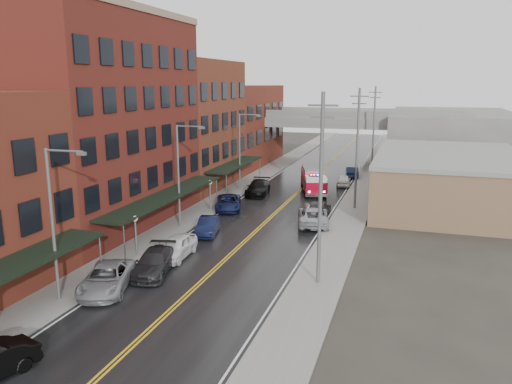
% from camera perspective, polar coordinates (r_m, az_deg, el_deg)
% --- Properties ---
extents(road, '(11.00, 160.00, 0.02)m').
position_cam_1_polar(road, '(47.77, 1.89, -2.75)').
color(road, black).
rests_on(road, ground).
extents(sidewalk_left, '(3.00, 160.00, 0.15)m').
position_cam_1_polar(sidewalk_left, '(50.14, -6.18, -2.00)').
color(sidewalk_left, slate).
rests_on(sidewalk_left, ground).
extents(sidewalk_right, '(3.00, 160.00, 0.15)m').
position_cam_1_polar(sidewalk_right, '(46.41, 10.61, -3.33)').
color(sidewalk_right, slate).
rests_on(sidewalk_right, ground).
extents(curb_left, '(0.30, 160.00, 0.15)m').
position_cam_1_polar(curb_left, '(49.52, -4.43, -2.15)').
color(curb_left, gray).
rests_on(curb_left, ground).
extents(curb_right, '(0.30, 160.00, 0.15)m').
position_cam_1_polar(curb_right, '(46.62, 8.60, -3.19)').
color(curb_right, gray).
rests_on(curb_right, ground).
extents(brick_building_b, '(9.00, 20.00, 18.00)m').
position_cam_1_polar(brick_building_b, '(45.50, -17.04, 7.46)').
color(brick_building_b, '#5C2118').
rests_on(brick_building_b, ground).
extents(brick_building_c, '(9.00, 15.00, 15.00)m').
position_cam_1_polar(brick_building_c, '(60.82, -7.59, 7.61)').
color(brick_building_c, brown).
rests_on(brick_building_c, ground).
extents(brick_building_far, '(9.00, 20.00, 12.00)m').
position_cam_1_polar(brick_building_far, '(77.10, -2.02, 7.60)').
color(brick_building_far, maroon).
rests_on(brick_building_far, ground).
extents(tan_building, '(14.00, 22.00, 5.00)m').
position_cam_1_polar(tan_building, '(55.45, 20.96, 1.20)').
color(tan_building, '#876649').
rests_on(tan_building, ground).
extents(right_far_block, '(18.00, 30.00, 8.00)m').
position_cam_1_polar(right_far_block, '(85.03, 21.32, 5.86)').
color(right_far_block, slate).
rests_on(right_far_block, ground).
extents(awning_1, '(2.60, 18.00, 3.09)m').
position_cam_1_polar(awning_1, '(43.41, -10.19, -0.44)').
color(awning_1, black).
rests_on(awning_1, ground).
extents(awning_2, '(2.60, 13.00, 3.09)m').
position_cam_1_polar(awning_2, '(59.17, -2.34, 3.16)').
color(awning_2, black).
rests_on(awning_2, ground).
extents(globe_lamp_1, '(0.44, 0.44, 3.12)m').
position_cam_1_polar(globe_lamp_1, '(37.17, -13.64, -3.87)').
color(globe_lamp_1, '#59595B').
rests_on(globe_lamp_1, ground).
extents(globe_lamp_2, '(0.44, 0.44, 3.12)m').
position_cam_1_polar(globe_lamp_2, '(49.28, -5.28, 0.44)').
color(globe_lamp_2, '#59595B').
rests_on(globe_lamp_2, ground).
extents(street_lamp_0, '(2.64, 0.22, 9.00)m').
position_cam_1_polar(street_lamp_0, '(30.23, -21.95, -2.54)').
color(street_lamp_0, '#59595B').
rests_on(street_lamp_0, ground).
extents(street_lamp_1, '(2.64, 0.22, 9.00)m').
position_cam_1_polar(street_lamp_1, '(43.44, -8.59, 2.58)').
color(street_lamp_1, '#59595B').
rests_on(street_lamp_1, ground).
extents(street_lamp_2, '(2.64, 0.22, 9.00)m').
position_cam_1_polar(street_lamp_2, '(58.07, -1.65, 5.19)').
color(street_lamp_2, '#59595B').
rests_on(street_lamp_2, ground).
extents(utility_pole_0, '(1.80, 0.24, 12.00)m').
position_cam_1_polar(utility_pole_0, '(30.51, 7.40, 0.57)').
color(utility_pole_0, '#59595B').
rests_on(utility_pole_0, ground).
extents(utility_pole_1, '(1.80, 0.24, 12.00)m').
position_cam_1_polar(utility_pole_1, '(50.07, 11.50, 5.07)').
color(utility_pole_1, '#59595B').
rests_on(utility_pole_1, ground).
extents(utility_pole_2, '(1.80, 0.24, 12.00)m').
position_cam_1_polar(utility_pole_2, '(69.88, 13.30, 7.02)').
color(utility_pole_2, '#59595B').
rests_on(utility_pole_2, ground).
extents(overpass, '(40.00, 10.00, 7.50)m').
position_cam_1_polar(overpass, '(77.68, 8.35, 7.50)').
color(overpass, slate).
rests_on(overpass, ground).
extents(fire_truck, '(4.62, 7.89, 2.75)m').
position_cam_1_polar(fire_truck, '(57.89, 6.59, 1.38)').
color(fire_truck, '#B00823').
rests_on(fire_truck, ground).
extents(parked_car_left_2, '(4.18, 6.12, 1.55)m').
position_cam_1_polar(parked_car_left_2, '(32.33, -16.67, -9.42)').
color(parked_car_left_2, gray).
rests_on(parked_car_left_2, ground).
extents(parked_car_left_3, '(3.35, 5.68, 1.54)m').
position_cam_1_polar(parked_car_left_3, '(34.30, -11.55, -7.87)').
color(parked_car_left_3, black).
rests_on(parked_car_left_3, ground).
extents(parked_car_left_4, '(2.15, 4.84, 1.62)m').
position_cam_1_polar(parked_car_left_4, '(36.97, -9.13, -6.20)').
color(parked_car_left_4, white).
rests_on(parked_car_left_4, ground).
extents(parked_car_left_5, '(2.39, 4.59, 1.44)m').
position_cam_1_polar(parked_car_left_5, '(42.18, -5.49, -3.87)').
color(parked_car_left_5, black).
rests_on(parked_car_left_5, ground).
extents(parked_car_left_6, '(3.97, 5.75, 1.46)m').
position_cam_1_polar(parked_car_left_6, '(49.99, -3.18, -1.22)').
color(parked_car_left_6, '#121943').
rests_on(parked_car_left_6, ground).
extents(parked_car_left_7, '(2.93, 5.82, 1.62)m').
position_cam_1_polar(parked_car_left_7, '(56.56, 0.23, 0.50)').
color(parked_car_left_7, black).
rests_on(parked_car_left_7, ground).
extents(parked_car_right_0, '(3.84, 6.19, 1.60)m').
position_cam_1_polar(parked_car_right_0, '(44.93, 6.54, -2.76)').
color(parked_car_right_0, '#9EA1A6').
rests_on(parked_car_right_0, ground).
extents(parked_car_right_1, '(2.23, 5.02, 1.43)m').
position_cam_1_polar(parked_car_right_1, '(48.02, 7.15, -1.89)').
color(parked_car_right_1, '#29292C').
rests_on(parked_car_right_1, ground).
extents(parked_car_right_2, '(2.04, 4.24, 1.40)m').
position_cam_1_polar(parked_car_right_2, '(62.25, 9.99, 1.31)').
color(parked_car_right_2, white).
rests_on(parked_car_right_2, ground).
extents(parked_car_right_3, '(2.28, 4.66, 1.47)m').
position_cam_1_polar(parked_car_right_3, '(68.07, 10.90, 2.26)').
color(parked_car_right_3, black).
rests_on(parked_car_right_3, ground).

